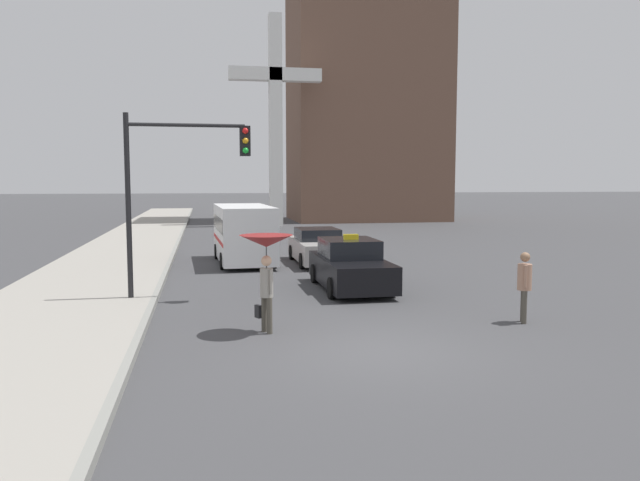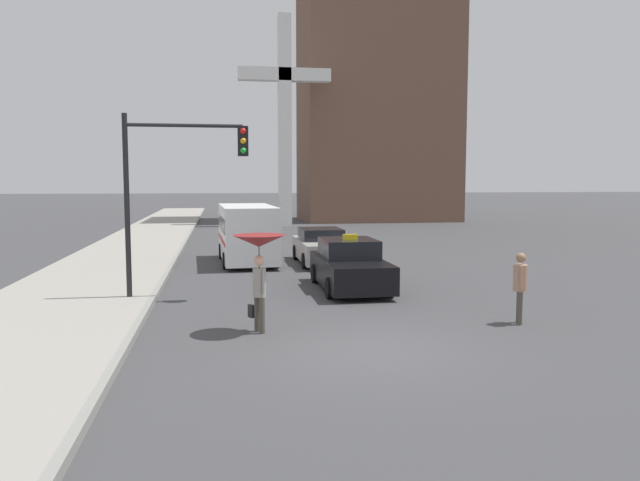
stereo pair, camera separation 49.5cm
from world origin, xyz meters
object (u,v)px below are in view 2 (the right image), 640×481
at_px(monument_cross, 285,107).
at_px(ambulance_van, 247,231).
at_px(sedan_red, 321,247).
at_px(pedestrian_man, 520,282).
at_px(pedestrian_with_umbrella, 259,251).
at_px(traffic_light, 179,172).
at_px(taxi, 350,266).

bearing_deg(monument_cross, ambulance_van, -100.12).
height_order(sedan_red, monument_cross, monument_cross).
xyz_separation_m(ambulance_van, pedestrian_man, (5.70, -11.64, -0.30)).
xyz_separation_m(pedestrian_with_umbrella, traffic_light, (-1.89, 3.86, 1.75)).
xyz_separation_m(pedestrian_with_umbrella, pedestrian_man, (5.93, -0.12, -0.79)).
bearing_deg(traffic_light, ambulance_van, 74.52).
bearing_deg(pedestrian_man, monument_cross, -154.05).
xyz_separation_m(taxi, monument_cross, (0.78, 26.56, 7.75)).
height_order(taxi, pedestrian_with_umbrella, pedestrian_with_umbrella).
bearing_deg(pedestrian_with_umbrella, sedan_red, -42.28).
bearing_deg(sedan_red, pedestrian_man, 104.28).
bearing_deg(monument_cross, traffic_light, -101.63).
distance_m(sedan_red, pedestrian_with_umbrella, 11.41).
bearing_deg(sedan_red, taxi, 89.06).
relative_size(pedestrian_with_umbrella, traffic_light, 0.42).
relative_size(taxi, pedestrian_man, 2.71).
bearing_deg(traffic_light, taxi, 12.70).
height_order(ambulance_van, monument_cross, monument_cross).
height_order(taxi, sedan_red, taxi).
relative_size(sedan_red, ambulance_van, 0.85).
distance_m(sedan_red, monument_cross, 22.04).
bearing_deg(monument_cross, pedestrian_man, -86.16).
relative_size(sedan_red, monument_cross, 0.31).
bearing_deg(pedestrian_with_umbrella, pedestrian_man, -117.47).
distance_m(ambulance_van, pedestrian_man, 12.96).
xyz_separation_m(taxi, sedan_red, (0.10, 5.96, -0.04)).
relative_size(pedestrian_man, traffic_light, 0.33).
distance_m(taxi, monument_cross, 27.68).
distance_m(sedan_red, pedestrian_man, 11.40).
distance_m(taxi, traffic_light, 5.77).
bearing_deg(ambulance_van, traffic_light, 71.92).
relative_size(traffic_light, monument_cross, 0.34).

